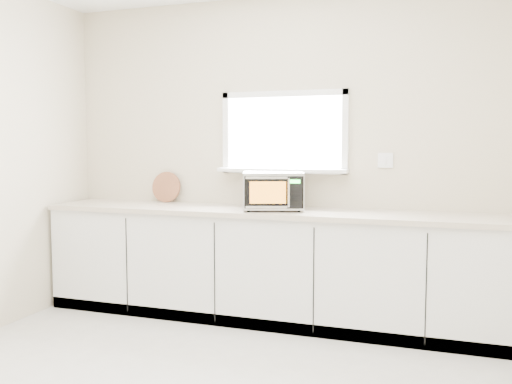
% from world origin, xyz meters
% --- Properties ---
extents(back_wall, '(4.00, 0.17, 2.70)m').
position_xyz_m(back_wall, '(0.00, 2.00, 1.36)').
color(back_wall, beige).
rests_on(back_wall, ground).
extents(cabinets, '(3.92, 0.60, 0.88)m').
position_xyz_m(cabinets, '(0.00, 1.70, 0.44)').
color(cabinets, silver).
rests_on(cabinets, ground).
extents(countertop, '(3.92, 0.64, 0.04)m').
position_xyz_m(countertop, '(0.00, 1.69, 0.90)').
color(countertop, beige).
rests_on(countertop, cabinets).
extents(microwave, '(0.57, 0.50, 0.31)m').
position_xyz_m(microwave, '(-0.00, 1.67, 1.08)').
color(microwave, black).
rests_on(microwave, countertop).
extents(knife_block, '(0.15, 0.21, 0.27)m').
position_xyz_m(knife_block, '(-0.17, 1.78, 1.04)').
color(knife_block, '#482C19').
rests_on(knife_block, countertop).
extents(cutting_board, '(0.28, 0.07, 0.28)m').
position_xyz_m(cutting_board, '(-1.11, 1.94, 1.06)').
color(cutting_board, brown).
rests_on(cutting_board, countertop).
extents(coffee_grinder, '(0.15, 0.15, 0.22)m').
position_xyz_m(coffee_grinder, '(0.08, 1.78, 1.03)').
color(coffee_grinder, '#B9BBC1').
rests_on(coffee_grinder, countertop).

